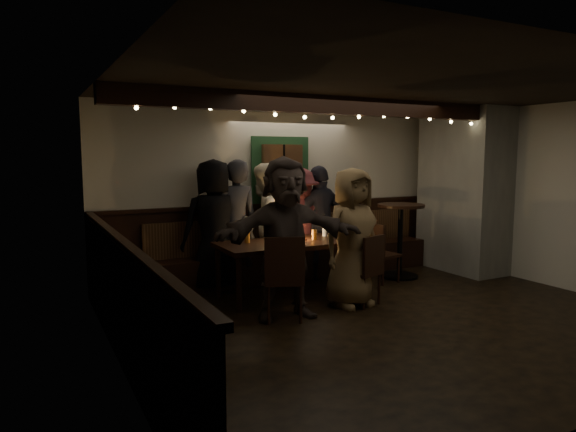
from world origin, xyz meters
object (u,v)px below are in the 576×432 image
person_a (214,225)px  person_c (264,224)px  high_top (400,231)px  person_e (320,222)px  chair_near_left (284,274)px  person_d (298,224)px  chair_end (379,249)px  person_f (286,238)px  person_g (352,238)px  chair_near_right (367,266)px  dining_table (295,245)px  person_b (236,224)px

person_a → person_c: size_ratio=1.04×
high_top → person_e: 1.24m
chair_near_left → person_a: bearing=98.2°
person_d → chair_near_left: bearing=46.6°
chair_near_left → person_d: 2.02m
person_c → person_d: size_ratio=1.05×
chair_end → person_d: (-0.94, 0.74, 0.34)m
person_d → person_f: 1.83m
person_c → person_f: size_ratio=0.94×
chair_near_left → person_c: size_ratio=0.56×
person_d → person_g: person_g is taller
chair_near_right → person_c: (-0.66, 1.62, 0.38)m
person_e → person_f: size_ratio=0.92×
person_e → person_c: bearing=-13.1°
chair_near_right → chair_end: size_ratio=1.01×
dining_table → person_b: person_b is taller
person_b → person_d: size_ratio=1.08×
chair_near_left → chair_near_right: chair_near_left is taller
person_b → person_e: 1.37m
person_g → chair_near_right: bearing=-37.0°
chair_near_right → person_e: (0.26, 1.55, 0.36)m
chair_end → chair_near_left: bearing=-155.6°
chair_near_left → person_b: 1.68m
person_f → person_g: 0.94m
person_e → person_b: bearing=-9.6°
chair_near_right → person_b: person_b is taller
chair_near_right → person_f: (-1.10, 0.07, 0.43)m
person_c → person_g: (0.49, -1.52, -0.02)m
chair_end → person_e: person_e is taller
person_a → person_c: person_a is taller
dining_table → chair_end: bearing=0.3°
person_a → person_g: (1.27, -1.49, -0.05)m
chair_near_left → person_c: person_c is taller
high_top → person_d: size_ratio=0.67×
person_a → person_b: size_ratio=1.00×
chair_end → person_g: 1.32m
person_c → person_g: person_c is taller
chair_near_left → person_e: bearing=48.1°
person_b → person_g: 1.75m
high_top → person_c: (-2.02, 0.61, 0.16)m
chair_end → person_a: bearing=162.4°
dining_table → chair_near_right: bearing=-57.0°
person_c → person_f: person_f is taller
chair_near_left → person_d: (1.10, 1.67, 0.29)m
dining_table → person_e: bearing=40.7°
high_top → chair_end: bearing=-163.4°
person_e → person_g: size_ratio=1.00×
person_a → person_e: 1.69m
chair_near_right → person_g: size_ratio=0.52×
chair_near_left → person_d: bearing=56.6°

